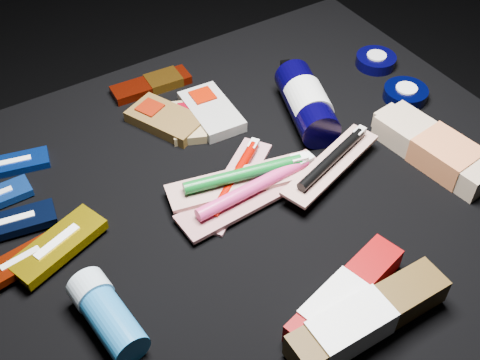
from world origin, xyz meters
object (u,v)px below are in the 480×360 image
toothpaste_carton_red (341,299)px  deodorant_stick (107,314)px  lotion_bottle (307,103)px  bodywash_bottle (436,150)px

toothpaste_carton_red → deodorant_stick: bearing=138.6°
lotion_bottle → deodorant_stick: lotion_bottle is taller
bodywash_bottle → toothpaste_carton_red: bearing=-162.8°
deodorant_stick → toothpaste_carton_red: bearing=-32.5°
bodywash_bottle → toothpaste_carton_red: bodywash_bottle is taller
deodorant_stick → toothpaste_carton_red: (0.26, -0.13, -0.01)m
lotion_bottle → toothpaste_carton_red: lotion_bottle is taller
lotion_bottle → bodywash_bottle: size_ratio=0.98×
lotion_bottle → deodorant_stick: (-0.44, -0.19, -0.01)m
bodywash_bottle → deodorant_stick: (-0.55, -0.00, 0.00)m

